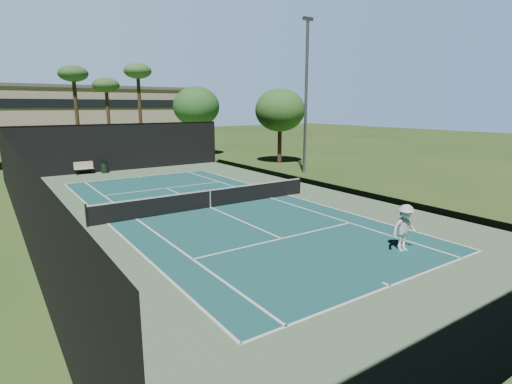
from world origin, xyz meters
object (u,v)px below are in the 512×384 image
player (405,228)px  tennis_ball_c (223,186)px  tennis_ball_d (80,213)px  park_bench (84,168)px  tennis_net (210,198)px  tennis_ball_b (151,209)px  tennis_ball_a (269,314)px  trash_bin (104,167)px

player → tennis_ball_c: 15.12m
tennis_ball_d → park_bench: (2.85, 13.07, 0.51)m
tennis_net → player: 10.57m
tennis_ball_c → tennis_ball_d: bearing=-166.9°
player → tennis_ball_b: (-5.93, 11.46, -0.88)m
player → tennis_ball_a: player is taller
player → tennis_ball_a: bearing=-163.7°
tennis_ball_d → park_bench: size_ratio=0.05×
player → trash_bin: 25.91m
tennis_ball_b → player: bearing=-62.6°
player → tennis_ball_a: (-7.20, -1.05, -0.88)m
tennis_ball_a → player: bearing=8.3°
park_bench → tennis_net: bearing=-78.0°
player → park_bench: size_ratio=1.22×
tennis_net → tennis_ball_c: (3.62, 4.96, -0.53)m
tennis_ball_d → tennis_ball_b: bearing=-22.0°
tennis_net → tennis_ball_d: (-6.20, 2.68, -0.52)m
tennis_net → tennis_ball_d: tennis_net is taller
tennis_net → tennis_ball_a: bearing=-110.4°
tennis_ball_a → park_bench: park_bench is taller
tennis_ball_a → tennis_ball_c: 17.90m
player → tennis_ball_d: player is taller
tennis_net → trash_bin: tennis_net is taller
tennis_ball_a → trash_bin: bearing=85.0°
tennis_ball_b → tennis_ball_c: size_ratio=1.16×
tennis_net → trash_bin: bearing=96.9°
tennis_net → tennis_ball_d: bearing=156.6°
tennis_ball_c → park_bench: bearing=122.9°
tennis_ball_d → trash_bin: bearing=71.0°
park_bench → trash_bin: size_ratio=1.59×
trash_bin → tennis_ball_c: bearing=-62.2°
tennis_ball_a → trash_bin: (2.30, 26.49, 0.44)m
tennis_ball_c → trash_bin: (-5.46, 10.35, 0.45)m
player → park_bench: 26.66m
tennis_ball_a → tennis_ball_c: bearing=64.3°
tennis_net → tennis_ball_d: size_ratio=171.45×
tennis_ball_c → park_bench: size_ratio=0.04×
trash_bin → tennis_ball_b: bearing=-94.2°
player → tennis_ball_a: size_ratio=25.20×
trash_bin → tennis_net: bearing=-83.1°
tennis_ball_b → trash_bin: 14.02m
tennis_net → tennis_ball_b: 3.22m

